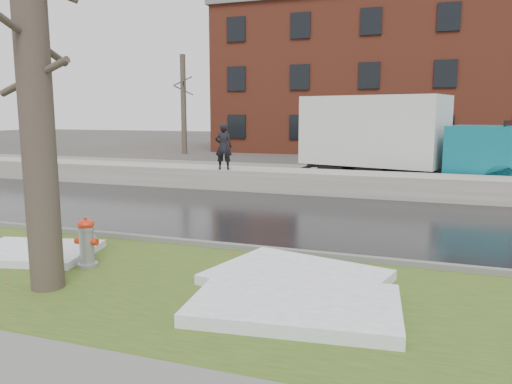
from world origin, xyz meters
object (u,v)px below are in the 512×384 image
(box_truck, at_px, (400,138))
(fire_hydrant, at_px, (87,240))
(worker, at_px, (223,147))
(tree, at_px, (34,82))

(box_truck, bearing_deg, fire_hydrant, -94.81)
(box_truck, height_order, worker, box_truck)
(tree, relative_size, worker, 3.84)
(worker, bearing_deg, box_truck, -165.55)
(box_truck, bearing_deg, worker, -133.65)
(fire_hydrant, relative_size, box_truck, 0.09)
(tree, height_order, box_truck, tree)
(fire_hydrant, height_order, worker, worker)
(fire_hydrant, bearing_deg, worker, 93.17)
(fire_hydrant, relative_size, worker, 0.55)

